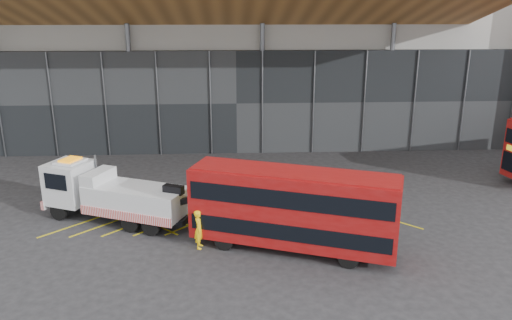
{
  "coord_description": "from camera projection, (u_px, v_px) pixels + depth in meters",
  "views": [
    {
      "loc": [
        1.51,
        -26.93,
        11.11
      ],
      "look_at": [
        3.0,
        1.5,
        2.4
      ],
      "focal_mm": 35.0,
      "sensor_mm": 36.0,
      "label": 1
    }
  ],
  "objects": [
    {
      "name": "road_markings",
      "position": [
        233.0,
        207.0,
        28.97
      ],
      "size": [
        19.96,
        7.16,
        0.01
      ],
      "color": "gold",
      "rests_on": "ground_plane"
    },
    {
      "name": "recovery_truck",
      "position": [
        110.0,
        194.0,
        26.78
      ],
      "size": [
        9.25,
        5.25,
        3.32
      ],
      "rotation": [
        0.0,
        0.0,
        -0.4
      ],
      "color": "black",
      "rests_on": "ground_plane"
    },
    {
      "name": "ground_plane",
      "position": [
        206.0,
        208.0,
        28.89
      ],
      "size": [
        120.0,
        120.0,
        0.0
      ],
      "primitive_type": "plane",
      "color": "#252527"
    },
    {
      "name": "worker",
      "position": [
        199.0,
        229.0,
        23.85
      ],
      "size": [
        0.54,
        0.75,
        1.93
      ],
      "primitive_type": "imported",
      "rotation": [
        0.0,
        0.0,
        1.46
      ],
      "color": "yellow",
      "rests_on": "ground_plane"
    },
    {
      "name": "construction_building",
      "position": [
        234.0,
        33.0,
        43.92
      ],
      "size": [
        55.0,
        23.97,
        18.0
      ],
      "color": "#9A9994",
      "rests_on": "ground_plane"
    },
    {
      "name": "bus_towed",
      "position": [
        292.0,
        207.0,
        23.3
      ],
      "size": [
        9.88,
        5.47,
        3.96
      ],
      "rotation": [
        0.0,
        0.0,
        -0.35
      ],
      "color": "maroon",
      "rests_on": "ground_plane"
    }
  ]
}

